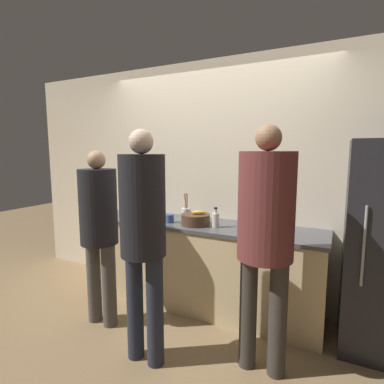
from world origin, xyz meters
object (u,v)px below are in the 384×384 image
at_px(person_left, 99,224).
at_px(cup_red, 132,212).
at_px(bottle_clear, 216,220).
at_px(person_center, 143,228).
at_px(person_right, 266,225).
at_px(cup_blue, 170,218).
at_px(potted_plant, 253,212).
at_px(utensil_crock, 186,213).
at_px(fruit_bowl, 196,219).

xyz_separation_m(person_left, cup_red, (-0.19, 0.74, -0.03)).
distance_m(person_left, bottle_clear, 1.10).
relative_size(bottle_clear, cup_red, 2.38).
height_order(person_center, person_right, person_right).
height_order(bottle_clear, cup_blue, bottle_clear).
height_order(person_left, cup_blue, person_left).
height_order(cup_blue, potted_plant, potted_plant).
bearing_deg(person_right, utensil_crock, 143.20).
height_order(utensil_crock, cup_blue, utensil_crock).
xyz_separation_m(bottle_clear, potted_plant, (0.31, 0.20, 0.06)).
bearing_deg(person_center, bottle_clear, 75.66).
xyz_separation_m(person_left, fruit_bowl, (0.68, 0.64, -0.02)).
distance_m(utensil_crock, bottle_clear, 0.46).
relative_size(person_left, cup_blue, 18.79).
bearing_deg(fruit_bowl, person_right, -35.50).
xyz_separation_m(person_right, utensil_crock, (-1.03, 0.77, -0.15)).
bearing_deg(potted_plant, cup_blue, -164.88).
bearing_deg(potted_plant, person_center, -116.49).
height_order(person_center, cup_blue, person_center).
bearing_deg(bottle_clear, utensil_crock, 155.85).
relative_size(person_right, cup_blue, 20.81).
distance_m(fruit_bowl, bottle_clear, 0.22).
height_order(cup_red, potted_plant, potted_plant).
height_order(person_center, potted_plant, person_center).
xyz_separation_m(person_left, potted_plant, (1.21, 0.83, 0.07)).
relative_size(person_left, utensil_crock, 5.67).
distance_m(fruit_bowl, cup_blue, 0.29).
bearing_deg(bottle_clear, cup_blue, -177.38).
relative_size(bottle_clear, cup_blue, 2.28).
xyz_separation_m(person_center, bottle_clear, (0.23, 0.88, -0.09)).
xyz_separation_m(person_center, cup_red, (-0.86, 0.99, -0.13)).
relative_size(person_center, bottle_clear, 9.00).
xyz_separation_m(fruit_bowl, utensil_crock, (-0.20, 0.18, 0.01)).
height_order(person_right, bottle_clear, person_right).
distance_m(person_right, utensil_crock, 1.30).
distance_m(person_center, potted_plant, 1.21).
distance_m(fruit_bowl, utensil_crock, 0.27).
distance_m(person_right, cup_red, 1.84).
bearing_deg(cup_blue, cup_red, 167.71).
distance_m(person_center, utensil_crock, 1.09).
bearing_deg(fruit_bowl, person_center, -90.39).
xyz_separation_m(person_right, cup_blue, (-1.12, 0.56, -0.18)).
distance_m(utensil_crock, cup_red, 0.67).
bearing_deg(fruit_bowl, cup_blue, -173.54).
height_order(person_left, fruit_bowl, person_left).
bearing_deg(person_center, utensil_crock, 100.33).
xyz_separation_m(bottle_clear, cup_blue, (-0.50, -0.02, -0.04)).
height_order(person_left, potted_plant, person_left).
height_order(utensil_crock, cup_red, utensil_crock).
height_order(person_right, potted_plant, person_right).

